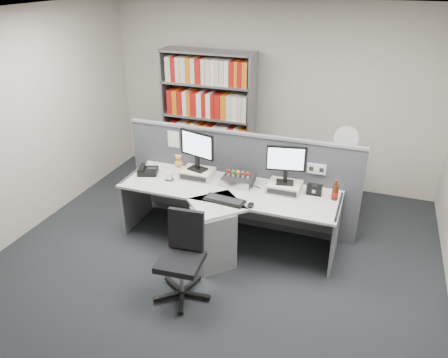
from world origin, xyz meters
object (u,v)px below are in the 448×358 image
at_px(filing_cabinet, 340,189).
at_px(monitor_right, 286,161).
at_px(desk_phone, 147,171).
at_px(cola_bottle, 335,192).
at_px(desk_fan, 346,141).
at_px(speaker, 315,190).
at_px(desktop_pc, 238,180).
at_px(monitor_left, 197,147).
at_px(mouse, 251,205).
at_px(desk, 222,217).
at_px(shelving_unit, 209,119).
at_px(keyboard, 225,200).
at_px(desk_calendar, 169,176).
at_px(office_chair, 183,254).

bearing_deg(filing_cabinet, monitor_right, -119.19).
bearing_deg(desk_phone, cola_bottle, 2.78).
bearing_deg(desk_fan, speaker, -102.99).
height_order(desktop_pc, desk_fan, desk_fan).
distance_m(desk_phone, filing_cabinet, 2.60).
xyz_separation_m(monitor_left, mouse, (0.84, -0.49, -0.37)).
bearing_deg(filing_cabinet, cola_bottle, -89.48).
distance_m(monitor_right, desk_phone, 1.77).
xyz_separation_m(desk_phone, desk_fan, (2.30, 1.14, 0.29)).
xyz_separation_m(desk, mouse, (0.37, -0.11, 0.29)).
distance_m(cola_bottle, shelving_unit, 2.58).
xyz_separation_m(keyboard, filing_cabinet, (1.14, 1.50, -0.38)).
height_order(desk, monitor_right, monitor_right).
bearing_deg(desk_calendar, office_chair, -57.90).
height_order(speaker, office_chair, office_chair).
bearing_deg(cola_bottle, shelving_unit, 144.97).
bearing_deg(monitor_left, speaker, 1.47).
bearing_deg(mouse, desk, 163.69).
bearing_deg(shelving_unit, mouse, -57.04).
relative_size(desktop_pc, mouse, 3.14).
height_order(desktop_pc, office_chair, office_chair).
xyz_separation_m(cola_bottle, desk_fan, (-0.01, 1.03, 0.23)).
relative_size(keyboard, office_chair, 0.53).
height_order(monitor_right, cola_bottle, monitor_right).
relative_size(desktop_pc, cola_bottle, 1.48).
relative_size(monitor_right, cola_bottle, 1.90).
relative_size(monitor_left, monitor_right, 1.08).
bearing_deg(monitor_right, desk, -148.76).
distance_m(mouse, desk_calendar, 1.17).
height_order(desk_phone, office_chair, office_chair).
relative_size(desk_calendar, cola_bottle, 0.48).
bearing_deg(desktop_pc, shelving_unit, 123.40).
bearing_deg(filing_cabinet, desk_fan, -90.00).
distance_m(monitor_left, desk_fan, 1.95).
relative_size(mouse, filing_cabinet, 0.16).
distance_m(desk, filing_cabinet, 1.85).
xyz_separation_m(monitor_left, desk_phone, (-0.64, -0.13, -0.36)).
xyz_separation_m(cola_bottle, shelving_unit, (-2.11, 1.48, 0.17)).
distance_m(shelving_unit, filing_cabinet, 2.24).
bearing_deg(monitor_left, desk_fan, 31.35).
relative_size(desk, desk_phone, 8.65).
relative_size(monitor_right, desk_fan, 0.84).
relative_size(desk, keyboard, 5.43).
height_order(desk_phone, speaker, speaker).
xyz_separation_m(filing_cabinet, office_chair, (-1.31, -2.26, 0.13)).
bearing_deg(cola_bottle, desk_phone, -177.22).
bearing_deg(mouse, shelving_unit, 122.96).
distance_m(monitor_right, desk_calendar, 1.45).
height_order(desk_calendar, speaker, same).
bearing_deg(monitor_left, desk_phone, -168.79).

